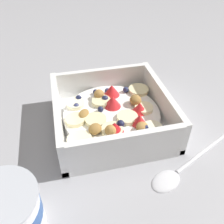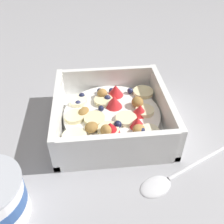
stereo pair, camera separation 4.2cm
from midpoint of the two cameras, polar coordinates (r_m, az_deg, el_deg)
ground_plane at (r=0.44m, az=-2.10°, el=-2.83°), size 2.40×2.40×0.00m
fruit_bowl at (r=0.43m, az=-2.75°, el=-1.04°), size 0.19×0.19×0.06m
spoon at (r=0.38m, az=11.96°, el=-13.14°), size 0.09×0.17×0.01m
yogurt_cup at (r=0.33m, az=-27.05°, el=-20.40°), size 0.09×0.09×0.07m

